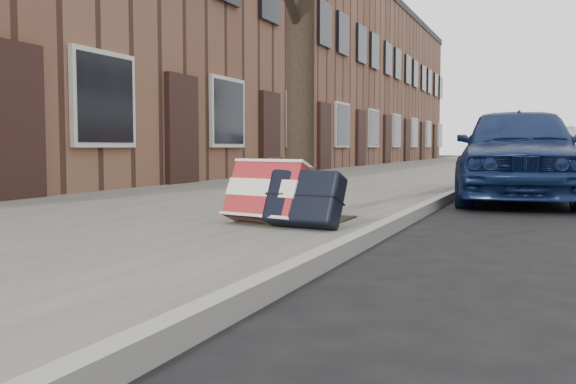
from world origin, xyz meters
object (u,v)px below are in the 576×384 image
at_px(suitcase_navy, 304,198).
at_px(suitcase_red, 267,192).
at_px(car_near_front, 517,153).
at_px(car_near_mid, 547,151).

bearing_deg(suitcase_navy, suitcase_red, 173.17).
height_order(car_near_front, car_near_mid, car_near_front).
height_order(suitcase_red, suitcase_navy, suitcase_red).
relative_size(suitcase_navy, car_near_front, 0.15).
height_order(suitcase_red, car_near_mid, car_near_mid).
xyz_separation_m(suitcase_red, car_near_mid, (2.15, 14.40, 0.28)).
relative_size(suitcase_red, suitcase_navy, 1.13).
bearing_deg(suitcase_red, suitcase_navy, -0.59).
distance_m(suitcase_red, car_near_front, 5.13).
relative_size(suitcase_navy, car_near_mid, 0.15).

